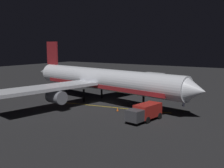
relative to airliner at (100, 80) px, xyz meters
The scene contains 9 objects.
ground_plane 4.18m from the airliner, 79.82° to the left, with size 180.00×180.00×0.20m, color black.
apron_guide_stripe 6.70m from the airliner, 59.70° to the left, with size 0.24×19.40×0.01m, color gold.
airliner is the anchor object (origin of this frame).
baggage_truck 14.80m from the airliner, 60.84° to the left, with size 6.23×2.98×2.27m.
catering_truck 12.01m from the airliner, behind, with size 2.89×6.65×2.51m.
ground_crew_worker 15.21m from the airliner, 107.53° to the left, with size 0.40×0.40×1.74m.
traffic_cone_near_left 9.93m from the airliner, 106.08° to the left, with size 0.50×0.50×0.55m.
traffic_cone_near_right 8.84m from the airliner, 55.59° to the left, with size 0.50×0.50×0.55m.
traffic_cone_under_wing 9.66m from the airliner, 115.23° to the left, with size 0.50×0.50×0.55m.
Camera 1 is at (39.79, 28.37, 10.35)m, focal length 43.54 mm.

